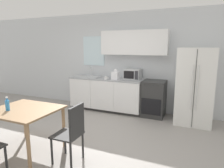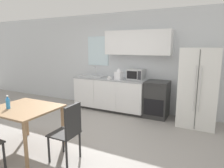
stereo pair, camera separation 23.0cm
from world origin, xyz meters
The scene contains 12 objects.
ground_plane centered at (0.00, 0.00, 0.00)m, with size 12.00×12.00×0.00m, color gray.
wall_back centered at (0.04, 2.33, 1.43)m, with size 12.00×0.38×2.70m.
kitchen_counter centered at (-0.42, 2.00, 0.46)m, with size 2.07×0.66×0.91m.
oven_range centered at (0.90, 2.03, 0.46)m, with size 0.56×0.61×0.92m.
refrigerator centered at (1.85, 1.94, 0.88)m, with size 0.80×0.82×1.75m.
kitchen_sink centered at (-0.99, 2.01, 0.93)m, with size 0.68×0.41×0.27m.
microwave centered at (0.30, 2.12, 1.05)m, with size 0.42×0.37×0.28m.
coffee_mug centered at (-0.33, 1.77, 0.95)m, with size 0.11×0.08×0.08m.
grocery_bag_0 centered at (-0.10, 1.87, 1.04)m, with size 0.21×0.18×0.28m.
dining_table centered at (-0.69, -0.64, 0.66)m, with size 1.06×0.93×0.76m.
dining_chair_side centered at (0.22, -0.60, 0.54)m, with size 0.41×0.41×0.93m.
drink_bottle centered at (-0.87, -0.80, 0.85)m, with size 0.06×0.06×0.22m.
Camera 2 is at (2.10, -2.86, 1.78)m, focal length 32.00 mm.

